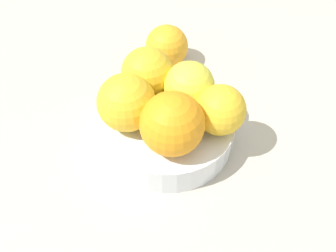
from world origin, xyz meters
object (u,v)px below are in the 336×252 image
(orange_in_bowl_0, at_px, (172,124))
(orange_in_bowl_4, at_px, (147,73))
(orange_in_bowl_2, at_px, (126,103))
(orange_loose_0, at_px, (167,46))
(orange_in_bowl_3, at_px, (220,110))
(fruit_bowl, at_px, (168,129))
(orange_in_bowl_1, at_px, (189,87))

(orange_in_bowl_0, relative_size, orange_in_bowl_4, 1.10)
(orange_in_bowl_2, height_order, orange_loose_0, orange_in_bowl_2)
(orange_loose_0, bearing_deg, orange_in_bowl_0, -16.13)
(orange_in_bowl_3, bearing_deg, orange_in_bowl_2, -111.96)
(orange_in_bowl_0, height_order, orange_in_bowl_2, orange_in_bowl_0)
(orange_in_bowl_2, distance_m, orange_loose_0, 0.18)
(fruit_bowl, relative_size, orange_in_bowl_4, 2.55)
(orange_in_bowl_0, distance_m, orange_loose_0, 0.21)
(orange_in_bowl_0, height_order, orange_in_bowl_3, orange_in_bowl_0)
(orange_in_bowl_2, bearing_deg, fruit_bowl, 80.96)
(fruit_bowl, bearing_deg, orange_in_bowl_0, -11.79)
(orange_in_bowl_1, distance_m, orange_in_bowl_3, 0.05)
(fruit_bowl, bearing_deg, orange_in_bowl_4, -168.08)
(orange_in_bowl_3, bearing_deg, fruit_bowl, -122.05)
(orange_in_bowl_1, xyz_separation_m, orange_in_bowl_3, (0.05, 0.02, -0.00))
(fruit_bowl, distance_m, orange_in_bowl_4, 0.08)
(orange_in_bowl_1, distance_m, orange_in_bowl_2, 0.09)
(fruit_bowl, distance_m, orange_in_bowl_1, 0.07)
(orange_in_bowl_4, bearing_deg, orange_loose_0, 149.31)
(orange_in_bowl_2, relative_size, orange_loose_0, 1.05)
(orange_in_bowl_2, distance_m, orange_in_bowl_4, 0.06)
(orange_in_bowl_4, xyz_separation_m, orange_loose_0, (-0.10, 0.06, -0.04))
(fruit_bowl, height_order, orange_in_bowl_1, orange_in_bowl_1)
(orange_in_bowl_0, xyz_separation_m, orange_in_bowl_1, (-0.06, 0.04, -0.01))
(orange_in_bowl_1, height_order, orange_in_bowl_3, orange_in_bowl_1)
(fruit_bowl, distance_m, orange_in_bowl_0, 0.08)
(fruit_bowl, relative_size, orange_in_bowl_3, 2.81)
(orange_in_bowl_0, height_order, orange_in_bowl_4, orange_in_bowl_0)
(orange_in_bowl_1, bearing_deg, orange_in_bowl_2, -85.85)
(orange_in_bowl_0, bearing_deg, orange_loose_0, 163.87)
(fruit_bowl, xyz_separation_m, orange_in_bowl_2, (-0.01, -0.05, 0.06))
(orange_in_bowl_0, relative_size, orange_in_bowl_2, 1.06)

